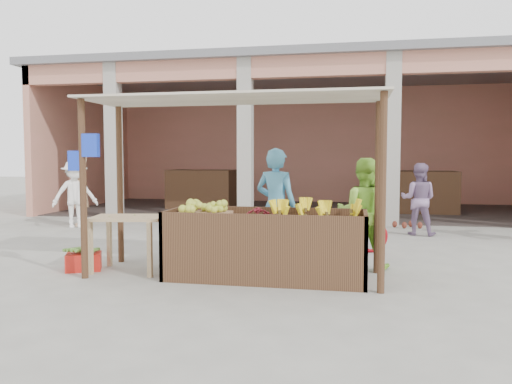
% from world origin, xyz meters
% --- Properties ---
extents(ground, '(60.00, 60.00, 0.00)m').
position_xyz_m(ground, '(0.00, 0.00, 0.00)').
color(ground, gray).
rests_on(ground, ground).
extents(market_building, '(14.40, 6.40, 4.20)m').
position_xyz_m(market_building, '(0.05, 8.93, 2.70)').
color(market_building, tan).
rests_on(market_building, ground).
extents(fruit_stall, '(2.60, 0.95, 0.80)m').
position_xyz_m(fruit_stall, '(0.50, 0.00, 0.40)').
color(fruit_stall, '#543821').
rests_on(fruit_stall, ground).
extents(stall_awning, '(4.09, 1.35, 2.39)m').
position_xyz_m(stall_awning, '(-0.01, 0.06, 1.98)').
color(stall_awning, '#543821').
rests_on(stall_awning, ground).
extents(banana_heap, '(1.03, 0.56, 0.19)m').
position_xyz_m(banana_heap, '(1.12, 0.06, 0.89)').
color(banana_heap, yellow).
rests_on(banana_heap, fruit_stall).
extents(melon_tray, '(0.69, 0.60, 0.19)m').
position_xyz_m(melon_tray, '(-0.35, -0.04, 0.89)').
color(melon_tray, '#976D4D').
rests_on(melon_tray, fruit_stall).
extents(berry_heap, '(0.45, 0.37, 0.14)m').
position_xyz_m(berry_heap, '(0.39, 0.05, 0.87)').
color(berry_heap, maroon).
rests_on(berry_heap, fruit_stall).
extents(side_table, '(1.06, 0.80, 0.78)m').
position_xyz_m(side_table, '(-1.45, 0.02, 0.64)').
color(side_table, tan).
rests_on(side_table, ground).
extents(papaya_pile, '(0.65, 0.37, 0.19)m').
position_xyz_m(papaya_pile, '(-1.45, 0.02, 0.87)').
color(papaya_pile, '#598F2E').
rests_on(papaya_pile, side_table).
extents(red_crate, '(0.57, 0.50, 0.24)m').
position_xyz_m(red_crate, '(-2.11, -0.04, 0.12)').
color(red_crate, red).
rests_on(red_crate, ground).
extents(plantain_bundle, '(0.39, 0.27, 0.08)m').
position_xyz_m(plantain_bundle, '(-2.11, -0.04, 0.28)').
color(plantain_bundle, '#5D9737').
rests_on(plantain_bundle, red_crate).
extents(produce_sacks, '(0.97, 0.72, 0.59)m').
position_xyz_m(produce_sacks, '(2.84, 5.24, 0.29)').
color(produce_sacks, maroon).
rests_on(produce_sacks, ground).
extents(vendor_blue, '(0.80, 0.67, 1.85)m').
position_xyz_m(vendor_blue, '(0.49, 0.91, 0.92)').
color(vendor_blue, '#4998BF').
rests_on(vendor_blue, ground).
extents(vendor_green, '(0.86, 0.56, 1.67)m').
position_xyz_m(vendor_green, '(1.77, 0.89, 0.84)').
color(vendor_green, '#95D93F').
rests_on(vendor_green, ground).
extents(motorcycle, '(0.89, 1.79, 0.90)m').
position_xyz_m(motorcycle, '(1.39, 2.00, 0.45)').
color(motorcycle, maroon).
rests_on(motorcycle, ground).
extents(shopper_a, '(1.15, 1.09, 1.65)m').
position_xyz_m(shopper_a, '(-4.57, 3.88, 0.83)').
color(shopper_a, white).
rests_on(shopper_a, ground).
extents(shopper_e, '(0.77, 0.80, 1.72)m').
position_xyz_m(shopper_e, '(-4.62, 4.16, 0.86)').
color(shopper_e, '#F3BB8D').
rests_on(shopper_e, ground).
extents(shopper_f, '(0.87, 0.62, 1.62)m').
position_xyz_m(shopper_f, '(2.94, 4.23, 0.81)').
color(shopper_f, slate).
rests_on(shopper_f, ground).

